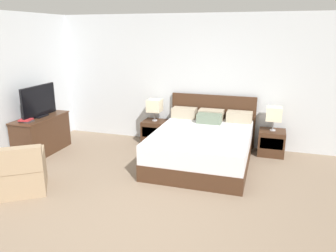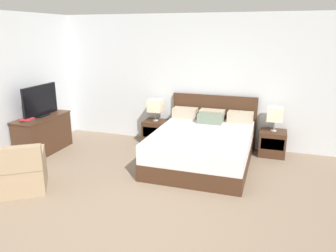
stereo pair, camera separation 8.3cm
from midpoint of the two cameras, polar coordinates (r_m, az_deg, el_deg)
ground_plane at (r=4.28m, az=-7.12°, el=-16.25°), size 9.73×9.73×0.00m
wall_back at (r=6.79m, az=3.99°, el=7.90°), size 7.01×0.06×2.64m
wall_left at (r=6.50m, az=-26.83°, el=5.84°), size 0.06×5.04×2.64m
bed at (r=5.91m, az=5.64°, el=-3.32°), size 1.71×2.13×1.06m
nightstand_left at (r=6.94m, az=-2.64°, el=-1.01°), size 0.48×0.44×0.48m
nightstand_right at (r=6.56m, az=17.21°, el=-2.78°), size 0.48×0.44×0.48m
table_lamp_left at (r=6.80m, az=-2.70°, el=3.56°), size 0.28×0.28×0.46m
table_lamp_right at (r=6.41m, az=17.63°, el=2.02°), size 0.28×0.28×0.46m
dresser at (r=6.82m, az=-21.45°, el=-1.33°), size 0.51×1.19×0.72m
tv at (r=6.68m, az=-21.89°, el=3.95°), size 0.18×0.92×0.60m
book_red_cover at (r=6.44m, az=-23.76°, el=0.77°), size 0.23×0.17×0.03m
book_blue_cover at (r=6.44m, az=-23.86°, el=1.00°), size 0.23×0.23×0.03m
armchair_by_window at (r=5.32m, az=-24.72°, el=-7.53°), size 0.95×0.96×0.76m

